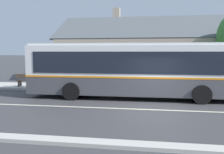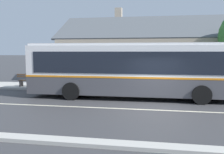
# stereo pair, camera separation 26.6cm
# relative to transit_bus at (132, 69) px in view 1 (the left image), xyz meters

# --- Properties ---
(ground_plane) EXTENTS (300.00, 300.00, 0.00)m
(ground_plane) POSITION_rel_transit_bus_xyz_m (1.35, -2.90, -1.71)
(ground_plane) COLOR #38383A
(sidewalk_far) EXTENTS (60.00, 3.00, 0.15)m
(sidewalk_far) POSITION_rel_transit_bus_xyz_m (1.35, 3.10, -1.64)
(sidewalk_far) COLOR #ADAAA3
(sidewalk_far) RESTS_ON ground
(curb_near) EXTENTS (60.00, 0.50, 0.12)m
(curb_near) POSITION_rel_transit_bus_xyz_m (1.35, -7.65, -1.65)
(curb_near) COLOR #ADAAA3
(curb_near) RESTS_ON ground
(lane_divider_stripe) EXTENTS (60.00, 0.16, 0.01)m
(lane_divider_stripe) POSITION_rel_transit_bus_xyz_m (1.35, -2.90, -1.71)
(lane_divider_stripe) COLOR beige
(lane_divider_stripe) RESTS_ON ground
(community_building) EXTENTS (21.11, 9.51, 7.14)m
(community_building) POSITION_rel_transit_bus_xyz_m (3.09, 10.34, 0.30)
(community_building) COLOR tan
(community_building) RESTS_ON ground
(transit_bus) EXTENTS (12.10, 2.82, 3.19)m
(transit_bus) POSITION_rel_transit_bus_xyz_m (0.00, 0.00, 0.00)
(transit_bus) COLOR #47474C
(transit_bus) RESTS_ON ground
(bench_by_building) EXTENTS (1.56, 0.51, 0.94)m
(bench_by_building) POSITION_rel_transit_bus_xyz_m (-7.87, 2.35, -1.15)
(bench_by_building) COLOR brown
(bench_by_building) RESTS_ON sidewalk_far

